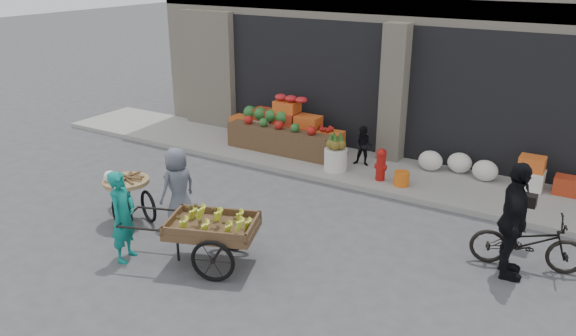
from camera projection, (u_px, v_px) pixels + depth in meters
The scene contains 15 objects.
ground at pixel (279, 249), 9.48m from camera, with size 80.00×80.00×0.00m, color #424244.
sidewalk at pixel (375, 172), 12.74m from camera, with size 18.00×2.20×0.12m, color gray.
building at pixel (441, 8), 14.72m from camera, with size 14.00×6.45×7.00m.
fruit_display at pixel (288, 127), 13.96m from camera, with size 3.10×1.12×1.24m.
pineapple_bin at pixel (336, 159), 12.60m from camera, with size 0.52×0.52×0.50m, color silver.
fire_hydrant at pixel (381, 163), 11.97m from camera, with size 0.22×0.22×0.71m.
orange_bucket at pixel (402, 179), 11.77m from camera, with size 0.32×0.32×0.30m, color orange.
right_bay_goods at pixel (502, 171), 11.83m from camera, with size 3.35×0.60×0.70m.
seated_person at pixel (363, 146), 12.81m from camera, with size 0.45×0.35×0.93m, color black.
banana_cart at pixel (209, 224), 8.78m from camera, with size 2.51×1.65×0.98m.
vendor_woman at pixel (123, 216), 8.93m from camera, with size 0.56×0.37×1.53m, color #107E72.
tricycle_cart at pixel (127, 193), 10.31m from camera, with size 1.44×1.09×0.95m.
vendor_grey at pixel (178, 186), 10.17m from camera, with size 0.71×0.46×1.46m, color slate.
bicycle at pixel (528, 242), 8.78m from camera, with size 0.60×1.72×0.90m, color black.
cyclist at pixel (513, 221), 8.39m from camera, with size 1.09×0.45×1.86m, color black.
Camera 1 is at (4.49, -7.09, 4.64)m, focal length 35.00 mm.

